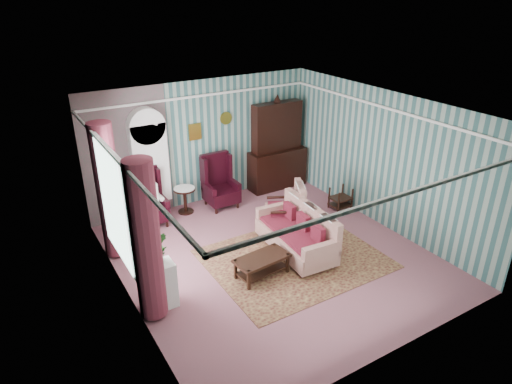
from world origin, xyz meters
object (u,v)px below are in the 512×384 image
wingback_right (221,182)px  plant_stand (158,286)px  seated_woman (148,200)px  coffee_table (262,266)px  bookcase (151,169)px  dresser_hutch (278,143)px  wingback_left (148,199)px  nest_table (341,198)px  round_side_table (185,200)px  floral_armchair (285,207)px  sofa (296,226)px

wingback_right → plant_stand: (-2.55, -2.75, -0.22)m
seated_woman → coffee_table: bearing=-69.5°
bookcase → plant_stand: 3.39m
dresser_hutch → wingback_left: (-3.50, -0.27, -0.55)m
coffee_table → plant_stand: bearing=175.8°
dresser_hutch → nest_table: (0.57, -1.82, -0.91)m
wingback_right → round_side_table: 0.92m
wingback_right → nest_table: size_ratio=2.31×
round_side_table → plant_stand: size_ratio=0.75×
dresser_hutch → floral_armchair: (-1.09, -1.93, -0.66)m
dresser_hutch → wingback_right: size_ratio=1.89×
bookcase → seated_woman: (-0.25, -0.39, -0.53)m
plant_stand → sofa: sofa is taller
seated_woman → nest_table: bearing=-20.8°
coffee_table → wingback_right: bearing=76.9°
wingback_right → plant_stand: wingback_right is taller
round_side_table → plant_stand: bearing=-120.4°
bookcase → seated_woman: bookcase is taller
round_side_table → floral_armchair: 2.37m
dresser_hutch → nest_table: dresser_hutch is taller
wingback_right → round_side_table: bearing=170.0°
sofa → floral_armchair: size_ratio=1.82×
bookcase → dresser_hutch: size_ratio=0.95×
round_side_table → nest_table: (3.17, -1.70, -0.03)m
wingback_left → coffee_table: bearing=-69.5°
wingback_left → coffee_table: 3.11m
dresser_hutch → plant_stand: bearing=-144.9°
wingback_left → sofa: wingback_left is taller
dresser_hutch → plant_stand: 5.31m
wingback_left → floral_armchair: 2.93m
seated_woman → nest_table: seated_woman is taller
wingback_left → dresser_hutch: bearing=4.4°
seated_woman → floral_armchair: 2.93m
plant_stand → coffee_table: size_ratio=0.81×
wingback_left → round_side_table: size_ratio=2.08×
wingback_left → plant_stand: 2.87m
seated_woman → coffee_table: size_ratio=1.19×
dresser_hutch → nest_table: 2.11m
sofa → seated_woman: bearing=43.4°
round_side_table → coffee_table: round_side_table is taller
wingback_right → seated_woman: 1.75m
wingback_left → nest_table: 4.37m
dresser_hutch → wingback_right: bearing=-171.2°
wingback_left → wingback_right: bearing=0.0°
wingback_left → seated_woman: (0.00, 0.00, -0.04)m
wingback_left → nest_table: (4.07, -1.55, -0.35)m
dresser_hutch → coffee_table: dresser_hutch is taller
sofa → floral_armchair: bearing=-17.3°
bookcase → round_side_table: size_ratio=3.73×
bookcase → coffee_table: bookcase is taller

